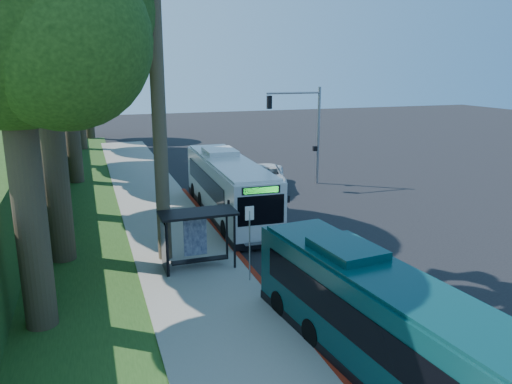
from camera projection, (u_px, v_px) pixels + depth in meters
name	position (u px, v px, depth m)	size (l,w,h in m)	color
ground	(317.00, 231.00, 26.22)	(140.00, 140.00, 0.00)	black
sidewalk	(179.00, 245.00, 23.90)	(4.50, 70.00, 0.12)	gray
red_curb	(251.00, 270.00, 20.96)	(0.25, 30.00, 0.13)	maroon
grass_verge	(57.00, 227.00, 26.69)	(8.00, 70.00, 0.06)	#234719
bus_shelter	(192.00, 229.00, 20.87)	(3.20, 1.51, 2.55)	black
stop_sign_pole	(250.00, 233.00, 19.42)	(0.35, 0.06, 3.17)	gray
traffic_signal_pole	(306.00, 124.00, 35.50)	(4.10, 0.30, 7.00)	gray
tree_2	(65.00, 35.00, 34.55)	(8.82, 8.40, 15.12)	#382B1E
tree_3	(40.00, 21.00, 40.88)	(10.08, 9.60, 17.28)	#382B1E
tree_4	(76.00, 52.00, 49.56)	(8.40, 8.00, 14.14)	#382B1E
tree_5	(86.00, 61.00, 57.39)	(7.35, 7.00, 12.86)	#382B1E
tree_6	(11.00, 19.00, 14.25)	(7.56, 7.20, 13.74)	#382B1E
white_bus	(228.00, 186.00, 28.54)	(2.91, 12.12, 3.59)	silver
teal_bus	(379.00, 319.00, 13.88)	(3.40, 10.97, 3.22)	#093536
pickup	(266.00, 177.00, 35.42)	(2.62, 5.68, 1.58)	silver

